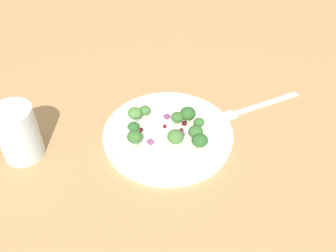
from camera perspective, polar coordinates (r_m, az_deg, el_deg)
ground_plane at (r=71.37cm, az=-0.31°, el=-0.93°), size 180.00×180.00×2.00cm
plate at (r=68.42cm, az=0.00°, el=-1.13°), size 23.60×23.60×1.70cm
dressing_pool at (r=68.12cm, az=0.00°, el=-0.86°), size 13.69×13.69×0.20cm
broccoli_floret_0 at (r=63.53cm, az=4.87°, el=-2.21°), size 2.73×2.73×2.76cm
broccoli_floret_1 at (r=64.77cm, az=1.15°, el=-1.66°), size 2.90×2.90×2.94cm
broccoli_floret_2 at (r=70.08cm, az=-3.53°, el=2.37°), size 2.10×2.10×2.13cm
broccoli_floret_3 at (r=67.63cm, az=4.71°, el=0.52°), size 1.96×1.96×1.98cm
broccoli_floret_4 at (r=64.37cm, az=-5.08°, el=-1.67°), size 2.64×2.64×2.67cm
broccoli_floret_5 at (r=68.64cm, az=1.44°, el=1.44°), size 2.29×2.29×2.32cm
broccoli_floret_6 at (r=65.83cm, az=4.20°, el=-0.90°), size 2.59×2.59×2.62cm
broccoli_floret_7 at (r=67.55cm, az=-5.23°, el=-0.16°), size 2.08×2.08×2.11cm
broccoli_floret_8 at (r=68.80cm, az=-5.04°, el=1.93°), size 2.59×2.59×2.62cm
broccoli_floret_9 at (r=68.92cm, az=3.03°, el=1.86°), size 2.89×2.89×2.93cm
cranberry_0 at (r=68.06cm, az=-4.07°, el=-0.56°), size 0.73×0.73×0.73cm
cranberry_1 at (r=68.44cm, az=-0.36°, el=-0.05°), size 0.71×0.71×0.71cm
cranberry_2 at (r=69.02cm, az=2.46°, el=0.26°), size 0.98×0.98×0.98cm
cranberry_3 at (r=67.99cm, az=2.05°, el=-0.63°), size 0.74×0.74×0.74cm
onion_bit_0 at (r=70.36cm, az=-0.03°, el=1.45°), size 1.33×1.32×0.42cm
onion_bit_1 at (r=68.86cm, az=-5.48°, el=-0.23°), size 1.90×1.90×0.39cm
onion_bit_2 at (r=65.90cm, az=-2.67°, el=-2.42°), size 1.45×1.44×0.47cm
onion_bit_3 at (r=67.42cm, az=2.16°, el=-1.16°), size 1.12×1.16×0.42cm
fork at (r=76.90cm, az=12.90°, el=2.83°), size 16.49×11.79×0.50cm
water_glass at (r=67.47cm, az=-21.78°, el=-0.99°), size 6.92×6.92×9.83cm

